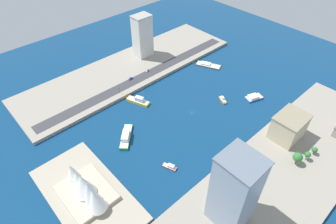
% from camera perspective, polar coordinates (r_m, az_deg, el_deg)
% --- Properties ---
extents(ground_plane, '(440.00, 440.00, 0.00)m').
position_cam_1_polar(ground_plane, '(248.94, 4.87, 0.08)').
color(ground_plane, navy).
extents(quay_west, '(70.00, 240.00, 3.04)m').
position_cam_1_polar(quay_west, '(218.24, 22.69, -11.43)').
color(quay_west, gray).
rests_on(quay_west, ground_plane).
extents(quay_east, '(70.00, 240.00, 3.04)m').
position_cam_1_polar(quay_east, '(302.95, -7.72, 8.77)').
color(quay_east, gray).
rests_on(quay_east, ground_plane).
extents(peninsula_point, '(85.46, 43.23, 2.00)m').
position_cam_1_polar(peninsula_point, '(200.43, -16.24, -15.94)').
color(peninsula_point, '#A89E89').
rests_on(peninsula_point, ground_plane).
extents(road_strip, '(11.54, 228.00, 0.15)m').
position_cam_1_polar(road_strip, '(286.82, -5.07, 7.28)').
color(road_strip, '#38383D').
rests_on(road_strip, quay_east).
extents(catamaran_blue, '(13.08, 17.97, 3.94)m').
position_cam_1_polar(catamaran_blue, '(272.97, 17.13, 2.88)').
color(catamaran_blue, blue).
rests_on(catamaran_blue, ground_plane).
extents(ferry_green_doubledeck, '(23.78, 23.82, 6.06)m').
position_cam_1_polar(ferry_green_doubledeck, '(226.16, -8.57, -4.91)').
color(ferry_green_doubledeck, '#2D8C4C').
rests_on(ferry_green_doubledeck, ground_plane).
extents(tugboat_red, '(11.61, 6.93, 3.60)m').
position_cam_1_polar(tugboat_red, '(205.51, 0.40, -11.11)').
color(tugboat_red, red).
rests_on(tugboat_red, ground_plane).
extents(water_taxi_orange, '(11.56, 7.43, 3.90)m').
position_cam_1_polar(water_taxi_orange, '(263.31, 11.15, 2.44)').
color(water_taxi_orange, orange).
rests_on(water_taxi_orange, ground_plane).
extents(barge_flat_brown, '(27.61, 18.88, 2.88)m').
position_cam_1_polar(barge_flat_brown, '(310.55, 8.12, 9.52)').
color(barge_flat_brown, brown).
rests_on(barge_flat_brown, ground_plane).
extents(ferry_yellow_fast, '(23.65, 13.45, 6.76)m').
position_cam_1_polar(ferry_yellow_fast, '(257.64, -6.14, 2.32)').
color(ferry_yellow_fast, yellow).
rests_on(ferry_yellow_fast, ground_plane).
extents(hotel_broad_white, '(14.81, 19.29, 45.50)m').
position_cam_1_polar(hotel_broad_white, '(312.42, -5.24, 15.22)').
color(hotel_broad_white, silver).
rests_on(hotel_broad_white, quay_east).
extents(office_block_beige, '(20.45, 25.84, 20.92)m').
position_cam_1_polar(office_block_beige, '(234.49, 23.45, -2.77)').
color(office_block_beige, '#C6B793').
rests_on(office_block_beige, quay_west).
extents(tower_tall_glass, '(22.25, 20.56, 54.60)m').
position_cam_1_polar(tower_tall_glass, '(163.87, 13.42, -15.51)').
color(tower_tall_glass, '#8C9EB2').
rests_on(tower_tall_glass, quay_west).
extents(van_white, '(1.89, 4.31, 1.52)m').
position_cam_1_polar(van_white, '(293.67, -4.14, 8.45)').
color(van_white, black).
rests_on(van_white, road_strip).
extents(hatchback_blue, '(2.08, 4.95, 1.59)m').
position_cam_1_polar(hatchback_blue, '(283.53, -7.62, 6.80)').
color(hatchback_blue, black).
rests_on(hatchback_blue, road_strip).
extents(traffic_light_waterfront, '(0.36, 0.36, 6.50)m').
position_cam_1_polar(traffic_light_waterfront, '(264.19, -9.86, 4.47)').
color(traffic_light_waterfront, black).
rests_on(traffic_light_waterfront, quay_east).
extents(opera_landmark, '(42.75, 29.53, 22.71)m').
position_cam_1_polar(opera_landmark, '(191.25, -16.39, -14.92)').
color(opera_landmark, '#BCAD93').
rests_on(opera_landmark, peninsula_point).
extents(park_tree_cluster, '(10.06, 23.56, 10.36)m').
position_cam_1_polar(park_tree_cluster, '(223.32, 25.76, -8.01)').
color(park_tree_cluster, brown).
rests_on(park_tree_cluster, quay_west).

